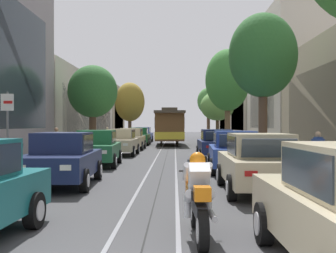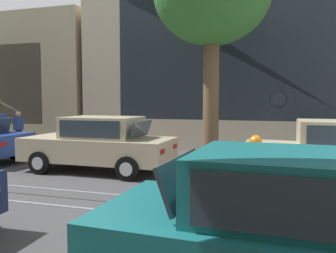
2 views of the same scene
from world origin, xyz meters
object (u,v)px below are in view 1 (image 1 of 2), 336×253
Objects in this scene: street_tree_kerb_right_far at (208,102)px; pedestrian_crossing_far at (56,141)px; parked_car_navy_second_left at (63,159)px; cable_car_trolley at (169,127)px; parked_car_beige_fourth_left at (121,142)px; street_tree_kerb_right_second at (263,56)px; street_tree_kerb_right_mid at (228,81)px; parked_car_beige_fifth_left at (131,139)px; motorcycle_with_rider at (198,198)px; parked_car_beige_second_right at (259,163)px; parked_car_navy_fourth_right at (216,144)px; street_tree_kerb_right_fourth at (217,106)px; parked_car_green_sixth_left at (139,136)px; parked_car_blue_far_left at (143,135)px; pedestrian_on_right_pavement at (318,148)px; fire_hydrant at (323,179)px; street_sign_post at (7,128)px; street_tree_kerb_left_mid at (130,102)px; parked_car_blue_mid_right at (234,151)px; pedestrian_on_left_pavement at (107,135)px; street_tree_kerb_left_second at (93,92)px.

pedestrian_crossing_far is (-10.68, -31.28, -3.84)m from street_tree_kerb_right_far.
parked_car_navy_second_left is 0.48× the size of cable_car_trolley.
street_tree_kerb_right_second is (7.28, -5.67, 4.17)m from parked_car_beige_fourth_left.
parked_car_navy_second_left is 0.59× the size of street_tree_kerb_right_mid.
parked_car_beige_fifth_left is 7.13m from cable_car_trolley.
parked_car_beige_fourth_left is at bearing 100.98° from motorcycle_with_rider.
parked_car_beige_fourth_left is 14.93m from parked_car_beige_second_right.
street_tree_kerb_right_mid reaches higher than parked_car_navy_fourth_right.
parked_car_navy_second_left is 2.64× the size of pedestrian_crossing_far.
street_tree_kerb_right_fourth is (7.54, 17.54, 2.92)m from parked_car_beige_fourth_left.
parked_car_green_sixth_left is 0.99× the size of parked_car_blue_far_left.
pedestrian_crossing_far reaches higher than pedestrian_on_right_pavement.
parked_car_navy_fourth_right is at bearing -57.99° from parked_car_beige_fifth_left.
parked_car_blue_far_left is at bearing 90.41° from parked_car_beige_fourth_left.
motorcycle_with_rider is 17.32m from pedestrian_crossing_far.
fire_hydrant is (-0.17, -20.83, -4.71)m from street_tree_kerb_right_mid.
fire_hydrant is at bearing -82.56° from parked_car_navy_fourth_right.
street_sign_post is at bearing 175.22° from parked_car_beige_second_right.
street_tree_kerb_right_fourth is at bearing -26.43° from street_tree_kerb_left_mid.
street_tree_kerb_left_mid is (-7.31, 31.09, 3.58)m from parked_car_blue_mid_right.
cable_car_trolley reaches higher than parked_car_blue_mid_right.
pedestrian_on_left_pavement reaches higher than parked_car_beige_fifth_left.
street_tree_kerb_left_second is at bearing -102.13° from parked_car_green_sixth_left.
parked_car_navy_second_left is 42.24m from street_tree_kerb_right_far.
parked_car_green_sixth_left is 1.00× the size of parked_car_beige_second_right.
parked_car_navy_second_left and parked_car_blue_far_left have the same top height.
street_tree_kerb_right_fourth is 7.06m from cable_car_trolley.
parked_car_beige_fourth_left is 12.12m from pedestrian_on_right_pavement.
street_tree_kerb_right_second is (1.77, 3.24, 4.17)m from parked_car_blue_mid_right.
motorcycle_with_rider is 33.40m from pedestrian_on_left_pavement.
street_tree_kerb_right_mid reaches higher than motorcycle_with_rider.
parked_car_navy_fourth_right is at bearing 57.31° from street_sign_post.
pedestrian_on_left_pavement is (-8.52, 16.68, 0.13)m from parked_car_navy_fourth_right.
parked_car_blue_far_left is 12.62m from street_tree_kerb_right_far.
parked_car_navy_second_left is 2.22× the size of motorcycle_with_rider.
fire_hydrant is at bearing -71.26° from parked_car_beige_fifth_left.
parked_car_beige_second_right is 6.75m from pedestrian_on_right_pavement.
parked_car_navy_second_left is at bearing 122.30° from motorcycle_with_rider.
parked_car_beige_second_right is 0.67× the size of street_tree_kerb_right_far.
street_tree_kerb_left_second is 6.29m from pedestrian_crossing_far.
parked_car_navy_fourth_right is 0.66× the size of street_tree_kerb_left_mid.
parked_car_beige_fourth_left and parked_car_beige_second_right have the same top height.
street_tree_kerb_left_mid is 29.30m from street_tree_kerb_right_second.
parked_car_navy_fourth_right is 10.05m from street_tree_kerb_right_mid.
parked_car_beige_fourth_left is at bearing 142.08° from street_tree_kerb_right_second.
parked_car_blue_far_left is 0.67× the size of street_tree_kerb_right_far.
parked_car_beige_fifth_left is 2.81× the size of pedestrian_on_right_pavement.
parked_car_navy_fourth_right is 1.59× the size of street_sign_post.
street_tree_kerb_left_second is 1.11× the size of street_tree_kerb_right_fourth.
pedestrian_on_left_pavement reaches higher than motorcycle_with_rider.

